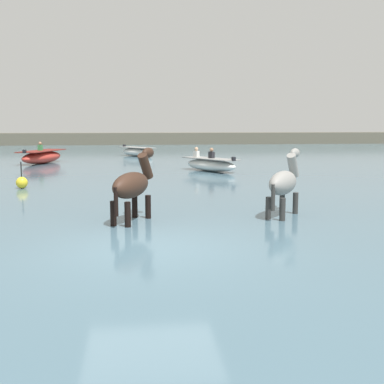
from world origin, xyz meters
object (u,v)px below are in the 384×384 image
Objects in this scene: horse_lead_dark_bay at (133,187)px; boat_distant_west at (211,164)px; boat_distant_east at (137,152)px; channel_buoy at (22,182)px; horse_trailing_grey at (284,185)px; boat_far_inshore at (42,157)px.

boat_distant_west is at bearing 72.30° from horse_lead_dark_bay.
channel_buoy is at bearing -104.55° from boat_distant_east.
boat_distant_east is at bearing 107.47° from boat_distant_west.
boat_distant_west is (3.56, 11.15, -0.48)m from horse_lead_dark_bay.
channel_buoy is at bearing 141.77° from horse_trailing_grey.
boat_distant_west is (8.60, -5.40, -0.05)m from boat_far_inshore.
horse_trailing_grey is 0.53× the size of boat_far_inshore.
boat_distant_east is 11.03m from boat_distant_west.
boat_far_inshore reaches higher than boat_distant_west.
channel_buoy is at bearing -83.24° from boat_far_inshore.
channel_buoy is (-7.36, -5.09, -0.11)m from boat_distant_west.
horse_trailing_grey is at bearing -62.07° from boat_far_inshore.
boat_distant_east is 16.13m from channel_buoy.
boat_distant_east is 3.17× the size of channel_buoy.
horse_lead_dark_bay is 7.18m from channel_buoy.
horse_trailing_grey is 10.94m from boat_distant_west.
boat_far_inshore reaches higher than channel_buoy.
horse_lead_dark_bay is 17.31m from boat_far_inshore.
boat_far_inshore is at bearing 106.96° from horse_lead_dark_bay.
boat_distant_west is (3.31, -10.52, 0.01)m from boat_distant_east.
boat_distant_west is at bearing 90.26° from horse_trailing_grey.
channel_buoy is (1.24, -10.48, -0.15)m from boat_far_inshore.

